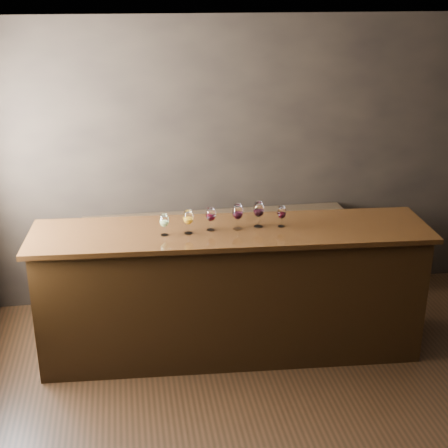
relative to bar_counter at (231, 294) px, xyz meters
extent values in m
plane|color=black|center=(0.20, -1.10, -0.56)|extent=(5.00, 5.00, 0.00)
cube|color=black|center=(0.20, 1.15, 0.84)|extent=(5.00, 0.02, 2.80)
cube|color=silver|center=(0.20, -1.10, 2.24)|extent=(5.00, 4.50, 0.02)
cube|color=black|center=(0.00, 0.00, 0.00)|extent=(3.24, 0.90, 1.12)
cube|color=black|center=(0.00, 0.00, 0.58)|extent=(3.35, 0.98, 0.04)
cube|color=black|center=(0.02, 0.93, -0.09)|extent=(2.59, 0.40, 0.93)
cylinder|color=white|center=(-0.55, -0.03, 0.60)|extent=(0.06, 0.06, 0.00)
cylinder|color=white|center=(-0.55, -0.03, 0.64)|extent=(0.01, 0.01, 0.07)
ellipsoid|color=white|center=(-0.55, -0.03, 0.73)|extent=(0.08, 0.08, 0.11)
cylinder|color=white|center=(-0.55, -0.03, 0.77)|extent=(0.06, 0.06, 0.01)
ellipsoid|color=#BFCE6E|center=(-0.55, -0.03, 0.71)|extent=(0.06, 0.06, 0.05)
cylinder|color=white|center=(-0.36, -0.03, 0.60)|extent=(0.07, 0.07, 0.00)
cylinder|color=white|center=(-0.36, -0.03, 0.64)|extent=(0.01, 0.01, 0.07)
ellipsoid|color=white|center=(-0.36, -0.03, 0.74)|extent=(0.08, 0.08, 0.12)
cylinder|color=white|center=(-0.36, -0.03, 0.79)|extent=(0.06, 0.06, 0.01)
ellipsoid|color=orange|center=(-0.36, -0.03, 0.72)|extent=(0.07, 0.07, 0.05)
cylinder|color=white|center=(-0.17, 0.01, 0.60)|extent=(0.07, 0.07, 0.00)
cylinder|color=white|center=(-0.17, 0.01, 0.64)|extent=(0.01, 0.01, 0.07)
ellipsoid|color=white|center=(-0.17, 0.01, 0.74)|extent=(0.08, 0.08, 0.12)
cylinder|color=white|center=(-0.17, 0.01, 0.79)|extent=(0.06, 0.06, 0.01)
ellipsoid|color=black|center=(-0.17, 0.01, 0.72)|extent=(0.07, 0.07, 0.05)
cylinder|color=white|center=(0.05, 0.00, 0.60)|extent=(0.08, 0.08, 0.00)
cylinder|color=white|center=(0.05, 0.00, 0.65)|extent=(0.01, 0.01, 0.08)
ellipsoid|color=white|center=(0.05, 0.00, 0.75)|extent=(0.09, 0.09, 0.13)
cylinder|color=white|center=(0.05, 0.00, 0.81)|extent=(0.07, 0.07, 0.01)
ellipsoid|color=black|center=(0.05, 0.00, 0.73)|extent=(0.07, 0.07, 0.06)
cylinder|color=white|center=(0.23, 0.02, 0.60)|extent=(0.08, 0.08, 0.00)
cylinder|color=white|center=(0.23, 0.02, 0.65)|extent=(0.01, 0.01, 0.08)
ellipsoid|color=white|center=(0.23, 0.02, 0.75)|extent=(0.09, 0.09, 0.13)
cylinder|color=white|center=(0.23, 0.02, 0.81)|extent=(0.07, 0.07, 0.01)
ellipsoid|color=black|center=(0.23, 0.02, 0.73)|extent=(0.07, 0.07, 0.06)
cylinder|color=white|center=(0.42, 0.00, 0.60)|extent=(0.06, 0.06, 0.00)
cylinder|color=white|center=(0.42, 0.00, 0.64)|extent=(0.01, 0.01, 0.07)
ellipsoid|color=white|center=(0.42, 0.00, 0.73)|extent=(0.07, 0.07, 0.11)
cylinder|color=white|center=(0.42, 0.00, 0.77)|extent=(0.06, 0.06, 0.01)
ellipsoid|color=black|center=(0.42, 0.00, 0.71)|extent=(0.06, 0.06, 0.05)
camera|label=1|loc=(-0.83, -4.69, 2.52)|focal=50.00mm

